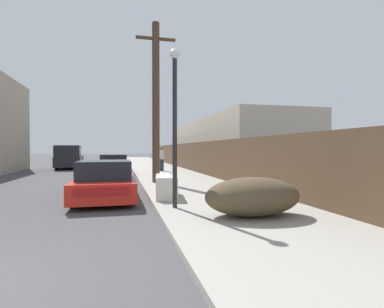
# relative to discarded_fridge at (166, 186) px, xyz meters

# --- Properties ---
(sidewalk_curb) EXTENTS (4.20, 63.00, 0.12)m
(sidewalk_curb) POSITION_rel_discarded_fridge_xyz_m (1.57, 17.47, -0.40)
(sidewalk_curb) COLOR #9E998E
(sidewalk_curb) RESTS_ON ground
(discarded_fridge) EXTENTS (0.85, 1.77, 0.70)m
(discarded_fridge) POSITION_rel_discarded_fridge_xyz_m (0.00, 0.00, 0.00)
(discarded_fridge) COLOR silver
(discarded_fridge) RESTS_ON sidewalk_curb
(parked_sports_car_red) EXTENTS (1.85, 4.21, 1.27)m
(parked_sports_car_red) POSITION_rel_discarded_fridge_xyz_m (-1.89, 0.61, 0.12)
(parked_sports_car_red) COLOR red
(parked_sports_car_red) RESTS_ON ground
(car_parked_mid) EXTENTS (1.77, 4.11, 1.32)m
(car_parked_mid) POSITION_rel_discarded_fridge_xyz_m (-1.79, 9.12, 0.16)
(car_parked_mid) COLOR black
(car_parked_mid) RESTS_ON ground
(pickup_truck) EXTENTS (2.31, 5.64, 1.94)m
(pickup_truck) POSITION_rel_discarded_fridge_xyz_m (-5.60, 17.34, 0.50)
(pickup_truck) COLOR #232328
(pickup_truck) RESTS_ON ground
(utility_pole) EXTENTS (1.80, 0.34, 7.27)m
(utility_pole) POSITION_rel_discarded_fridge_xyz_m (0.17, 4.24, 3.38)
(utility_pole) COLOR #4C3826
(utility_pole) RESTS_ON sidewalk_curb
(street_lamp) EXTENTS (0.26, 0.26, 4.09)m
(street_lamp) POSITION_rel_discarded_fridge_xyz_m (-0.04, -1.81, 2.07)
(street_lamp) COLOR #232326
(street_lamp) RESTS_ON sidewalk_curb
(brush_pile) EXTENTS (2.23, 1.36, 0.88)m
(brush_pile) POSITION_rel_discarded_fridge_xyz_m (1.50, -3.18, 0.10)
(brush_pile) COLOR brown
(brush_pile) RESTS_ON sidewalk_curb
(wooden_fence) EXTENTS (0.08, 43.49, 1.97)m
(wooden_fence) POSITION_rel_discarded_fridge_xyz_m (3.52, 14.19, 0.65)
(wooden_fence) COLOR brown
(wooden_fence) RESTS_ON sidewalk_curb
(building_right_house) EXTENTS (6.00, 23.17, 4.19)m
(building_right_house) POSITION_rel_discarded_fridge_xyz_m (8.13, 17.95, 1.64)
(building_right_house) COLOR beige
(building_right_house) RESTS_ON ground
(pedestrian) EXTENTS (0.34, 0.34, 1.73)m
(pedestrian) POSITION_rel_discarded_fridge_xyz_m (1.39, 11.31, 0.55)
(pedestrian) COLOR #282D42
(pedestrian) RESTS_ON sidewalk_curb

